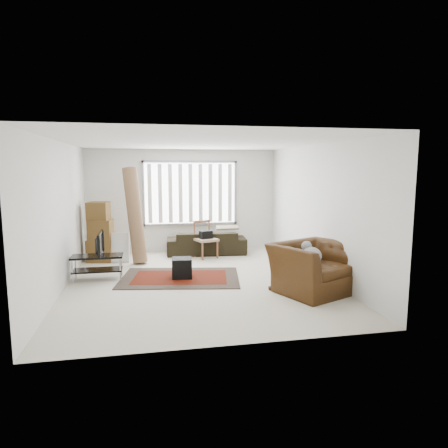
{
  "coord_description": "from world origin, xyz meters",
  "views": [
    {
      "loc": [
        -0.97,
        -7.65,
        2.21
      ],
      "look_at": [
        0.63,
        0.48,
        1.05
      ],
      "focal_mm": 32.0,
      "sensor_mm": 36.0,
      "label": 1
    }
  ],
  "objects_px": {
    "sofa": "(206,239)",
    "armchair": "(314,264)",
    "side_chair": "(206,238)",
    "moving_boxes": "(100,234)",
    "tv_stand": "(97,262)"
  },
  "relations": [
    {
      "from": "sofa",
      "to": "moving_boxes",
      "type": "bearing_deg",
      "value": 11.61
    },
    {
      "from": "sofa",
      "to": "side_chair",
      "type": "bearing_deg",
      "value": 83.1
    },
    {
      "from": "tv_stand",
      "to": "side_chair",
      "type": "bearing_deg",
      "value": 33.02
    },
    {
      "from": "side_chair",
      "to": "armchair",
      "type": "xyz_separation_m",
      "value": [
        1.5,
        -3.11,
        0.0
      ]
    },
    {
      "from": "sofa",
      "to": "side_chair",
      "type": "distance_m",
      "value": 0.47
    },
    {
      "from": "tv_stand",
      "to": "side_chair",
      "type": "relative_size",
      "value": 1.09
    },
    {
      "from": "tv_stand",
      "to": "sofa",
      "type": "bearing_deg",
      "value": 38.89
    },
    {
      "from": "moving_boxes",
      "to": "tv_stand",
      "type": "bearing_deg",
      "value": -86.26
    },
    {
      "from": "tv_stand",
      "to": "armchair",
      "type": "xyz_separation_m",
      "value": [
        3.91,
        -1.55,
        0.15
      ]
    },
    {
      "from": "moving_boxes",
      "to": "armchair",
      "type": "xyz_separation_m",
      "value": [
        4.02,
        -3.24,
        -0.15
      ]
    },
    {
      "from": "sofa",
      "to": "armchair",
      "type": "xyz_separation_m",
      "value": [
        1.41,
        -3.56,
        0.12
      ]
    },
    {
      "from": "sofa",
      "to": "side_chair",
      "type": "relative_size",
      "value": 2.22
    },
    {
      "from": "armchair",
      "to": "side_chair",
      "type": "bearing_deg",
      "value": 92.26
    },
    {
      "from": "tv_stand",
      "to": "sofa",
      "type": "relative_size",
      "value": 0.49
    },
    {
      "from": "moving_boxes",
      "to": "armchair",
      "type": "bearing_deg",
      "value": -38.85
    }
  ]
}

